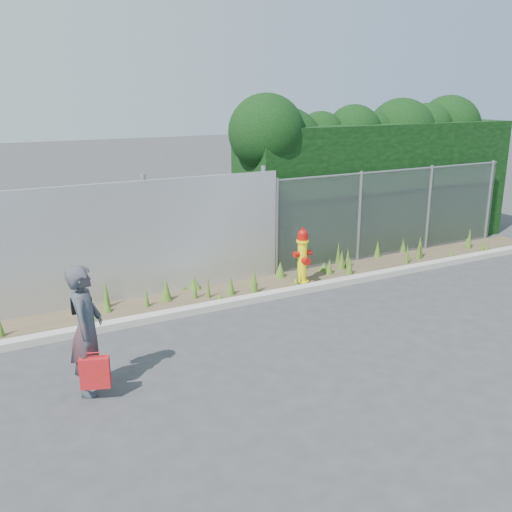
{
  "coord_description": "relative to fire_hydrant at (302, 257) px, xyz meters",
  "views": [
    {
      "loc": [
        -4.79,
        -6.9,
        3.74
      ],
      "look_at": [
        -0.3,
        1.4,
        1.0
      ],
      "focal_mm": 40.0,
      "sensor_mm": 36.0,
      "label": 1
    }
  ],
  "objects": [
    {
      "name": "ground",
      "position": [
        -1.2,
        -2.24,
        -0.56
      ],
      "size": [
        80.0,
        80.0,
        0.0
      ],
      "primitive_type": "plane",
      "color": "#363639",
      "rests_on": "ground"
    },
    {
      "name": "curb",
      "position": [
        -1.2,
        -0.44,
        -0.5
      ],
      "size": [
        16.0,
        0.22,
        0.12
      ],
      "primitive_type": "cube",
      "color": "#ABA79A",
      "rests_on": "ground"
    },
    {
      "name": "weed_strip",
      "position": [
        -1.36,
        0.29,
        -0.43
      ],
      "size": [
        16.0,
        1.33,
        0.53
      ],
      "color": "#4E3F2C",
      "rests_on": "ground"
    },
    {
      "name": "corrugated_fence",
      "position": [
        -4.45,
        0.77,
        0.54
      ],
      "size": [
        8.5,
        0.21,
        2.3
      ],
      "color": "#B6B7BE",
      "rests_on": "ground"
    },
    {
      "name": "chainlink_fence",
      "position": [
        3.04,
        0.76,
        0.47
      ],
      "size": [
        6.5,
        0.07,
        2.05
      ],
      "color": "gray",
      "rests_on": "ground"
    },
    {
      "name": "hedge",
      "position": [
        3.08,
        1.82,
        1.48
      ],
      "size": [
        7.72,
        2.09,
        3.71
      ],
      "color": "black",
      "rests_on": "ground"
    },
    {
      "name": "fire_hydrant",
      "position": [
        0.0,
        0.0,
        0.0
      ],
      "size": [
        0.39,
        0.35,
        1.16
      ],
      "rotation": [
        0.0,
        0.0,
        -0.0
      ],
      "color": "#FFED0D",
      "rests_on": "ground"
    },
    {
      "name": "woman",
      "position": [
        -4.72,
        -2.29,
        0.29
      ],
      "size": [
        0.62,
        0.73,
        1.7
      ],
      "primitive_type": "imported",
      "rotation": [
        0.0,
        0.0,
        1.16
      ],
      "color": "#105E69",
      "rests_on": "ground"
    },
    {
      "name": "red_tote_bag",
      "position": [
        -4.72,
        -2.58,
        -0.18
      ],
      "size": [
        0.36,
        0.13,
        0.48
      ],
      "rotation": [
        0.0,
        0.0,
        -0.35
      ],
      "color": "#A52109"
    },
    {
      "name": "black_shoulder_bag",
      "position": [
        -4.73,
        -2.13,
        0.56
      ],
      "size": [
        0.26,
        0.11,
        0.19
      ],
      "rotation": [
        0.0,
        0.0,
        -0.09
      ],
      "color": "black"
    }
  ]
}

